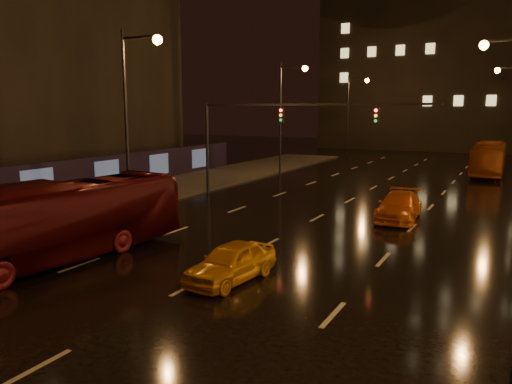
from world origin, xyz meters
TOP-DOWN VIEW (x-y plane):
  - ground at (0.00, 20.00)m, footprint 140.00×140.00m
  - sidewalk_left at (-13.50, 15.00)m, footprint 7.00×70.00m
  - building_distant at (4.00, 72.00)m, footprint 44.00×16.00m
  - hoarding_left at (-17.20, 12.00)m, footprint 0.30×46.00m
  - traffic_signal at (-5.06, 20.00)m, footprint 15.31×0.32m
  - streetlight_right at (8.92, 2.00)m, footprint 2.64×0.50m
  - bus_red at (-6.12, 4.01)m, footprint 3.77×11.36m
  - bus_curb at (7.22, 40.35)m, footprint 2.50×10.47m
  - taxi_near at (0.97, 5.13)m, footprint 2.00×4.02m
  - taxi_far at (4.00, 17.69)m, footprint 2.31×5.04m

SIDE VIEW (x-z plane):
  - ground at x=0.00m, z-range 0.00..0.00m
  - sidewalk_left at x=-13.50m, z-range 0.00..0.15m
  - taxi_near at x=0.97m, z-range 0.00..1.32m
  - taxi_far at x=4.00m, z-range 0.00..1.43m
  - hoarding_left at x=-17.20m, z-range 0.00..2.50m
  - bus_curb at x=7.22m, z-range 0.00..2.91m
  - bus_red at x=-6.12m, z-range 0.00..3.10m
  - traffic_signal at x=-5.06m, z-range 1.64..7.84m
  - streetlight_right at x=8.92m, z-range 1.43..11.43m
  - building_distant at x=4.00m, z-range 0.00..36.00m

